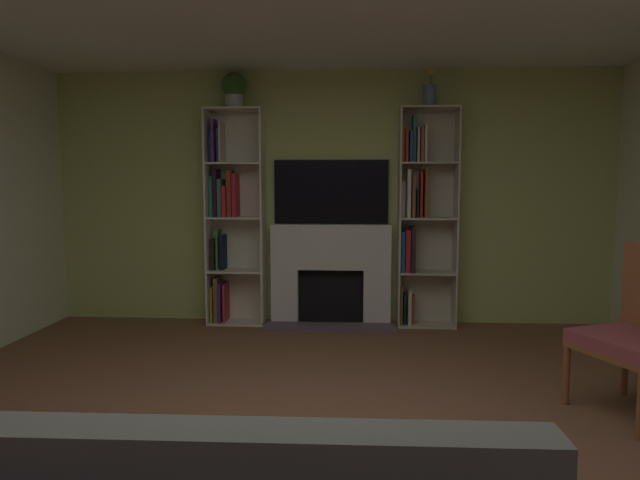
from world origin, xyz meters
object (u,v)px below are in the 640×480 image
Objects in this scene: fireplace at (331,272)px; bookshelf_right at (420,216)px; bookshelf_left at (230,219)px; vase_with_flowers at (430,94)px; tv at (331,192)px; potted_plant at (234,88)px.

fireplace is 0.60× the size of bookshelf_right.
bookshelf_left and bookshelf_right have the same top height.
bookshelf_left is 1.95m from bookshelf_right.
bookshelf_right is 5.80× the size of vase_with_flowers.
vase_with_flowers is (0.98, -0.12, 0.97)m from tv.
bookshelf_right is at bearing -5.19° from tv.
tv is at bearing 172.97° from vase_with_flowers.
tv is at bearing 90.00° from fireplace.
fireplace is 2.11m from potted_plant.
vase_with_flowers is (1.96, -0.00, -0.07)m from potted_plant.
potted_plant is at bearing -177.19° from fireplace.
vase_with_flowers reaches higher than potted_plant.
vase_with_flowers is (2.03, -0.03, 1.25)m from bookshelf_left.
tv is 1.09m from bookshelf_left.
potted_plant is at bearing -25.49° from bookshelf_left.
bookshelf_left is at bearing -179.22° from fireplace.
tv is (0.00, 0.07, 0.83)m from fireplace.
bookshelf_right is at bearing 0.12° from bookshelf_left.
bookshelf_right reaches higher than fireplace.
tv is 0.94m from bookshelf_right.
vase_with_flowers reaches higher than fireplace.
vase_with_flowers is (0.07, -0.04, 1.22)m from bookshelf_right.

